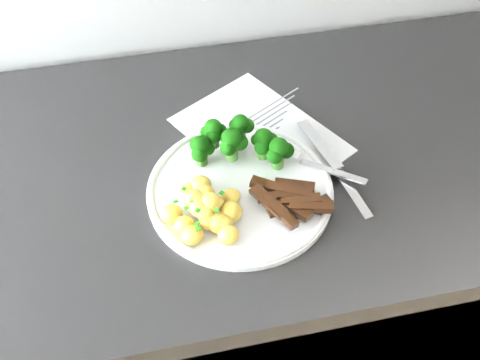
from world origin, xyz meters
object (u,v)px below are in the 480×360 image
Objects in this scene: fork at (320,166)px; knife at (342,179)px; broccoli at (239,141)px; potatoes at (206,213)px; plate at (240,189)px; counter at (269,296)px; beef_strips at (291,200)px; recipe_paper at (260,134)px.

fork is 0.61× the size of knife.
potatoes is at bearing -122.69° from broccoli.
broccoli reaches higher than plate.
potatoes reaches higher than plate.
counter is 0.52m from potatoes.
potatoes reaches higher than beef_strips.
beef_strips is (-0.01, -0.11, 0.48)m from counter.
recipe_paper is 0.09m from broccoli.
plate is 2.20× the size of potatoes.
potatoes is 0.13m from beef_strips.
knife is (0.08, -0.08, 0.47)m from counter.
plate is at bearing 175.57° from knife.
knife is (0.22, 0.04, -0.02)m from potatoes.
plate is at bearing -100.22° from broccoli.
beef_strips is 0.10m from knife.
beef_strips is at bearing -34.57° from plate.
knife is (0.03, -0.03, -0.01)m from fork.
counter is 7.46× the size of recipe_paper.
broccoli is (-0.05, -0.05, 0.05)m from recipe_paper.
broccoli is at bearing 57.31° from potatoes.
knife is (0.09, 0.03, -0.01)m from beef_strips.
knife is at bearing -44.69° from counter.
counter is 0.46m from recipe_paper.
plate is at bearing -116.85° from recipe_paper.
beef_strips reaches higher than counter.
plate is 2.41× the size of beef_strips.
recipe_paper is 1.49× the size of knife.
knife reaches higher than plate.
broccoli is at bearing 117.19° from beef_strips.
potatoes is at bearing -140.75° from plate.
potatoes is at bearing -161.80° from fork.
fork is (0.12, -0.05, -0.03)m from broccoli.
recipe_paper is 2.08× the size of broccoli.
broccoli is 1.21× the size of potatoes.
plate is 0.13m from fork.
fork is at bearing -22.44° from broccoli.
potatoes is (-0.07, -0.11, -0.02)m from broccoli.
beef_strips is (0.07, -0.05, 0.01)m from plate.
beef_strips reaches higher than knife.
counter is at bearing 83.14° from beef_strips.
counter is at bearing 39.37° from potatoes.
fork is at bearing -55.54° from recipe_paper.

